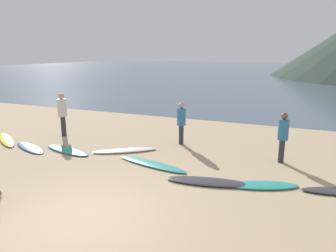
{
  "coord_description": "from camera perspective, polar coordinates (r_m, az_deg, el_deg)",
  "views": [
    {
      "loc": [
        4.0,
        -4.78,
        3.43
      ],
      "look_at": [
        -0.58,
        6.11,
        0.6
      ],
      "focal_mm": 33.0,
      "sensor_mm": 36.0,
      "label": 1
    }
  ],
  "objects": [
    {
      "name": "surfboard_5",
      "position": [
        8.49,
        7.54,
        -10.15
      ],
      "size": [
        2.37,
        0.99,
        0.09
      ],
      "primitive_type": "ellipsoid",
      "rotation": [
        0.0,
        0.0,
        0.18
      ],
      "color": "#333338",
      "rests_on": "ground"
    },
    {
      "name": "surfboard_3",
      "position": [
        11.07,
        -8.01,
        -4.48
      ],
      "size": [
        2.16,
        1.7,
        0.09
      ],
      "primitive_type": "ellipsoid",
      "rotation": [
        0.0,
        0.0,
        0.6
      ],
      "color": "silver",
      "rests_on": "ground"
    },
    {
      "name": "surfboard_2",
      "position": [
        11.57,
        -18.07,
        -4.26
      ],
      "size": [
        2.19,
        1.02,
        0.08
      ],
      "primitive_type": "ellipsoid",
      "rotation": [
        0.0,
        0.0,
        -0.21
      ],
      "color": "teal",
      "rests_on": "ground"
    },
    {
      "name": "surfboard_0",
      "position": [
        13.87,
        -27.71,
        -2.24
      ],
      "size": [
        2.32,
        1.69,
        0.09
      ],
      "primitive_type": "ellipsoid",
      "rotation": [
        0.0,
        0.0,
        -0.56
      ],
      "color": "yellow",
      "rests_on": "ground"
    },
    {
      "name": "person_2",
      "position": [
        13.51,
        -18.95,
        2.64
      ],
      "size": [
        0.36,
        0.36,
        1.8
      ],
      "rotation": [
        0.0,
        0.0,
        2.92
      ],
      "color": "#2D2D38",
      "rests_on": "ground"
    },
    {
      "name": "surfboard_1",
      "position": [
        12.4,
        -24.13,
        -3.65
      ],
      "size": [
        2.04,
        1.26,
        0.07
      ],
      "primitive_type": "ellipsoid",
      "rotation": [
        0.0,
        0.0,
        -0.4
      ],
      "color": "#1E479E",
      "rests_on": "ground"
    },
    {
      "name": "surfboard_4",
      "position": [
        9.7,
        -3.0,
        -7.02
      ],
      "size": [
        2.59,
        1.02,
        0.08
      ],
      "primitive_type": "ellipsoid",
      "rotation": [
        0.0,
        0.0,
        -0.22
      ],
      "color": "teal",
      "rests_on": "ground"
    },
    {
      "name": "person_3",
      "position": [
        11.64,
        2.47,
        1.15
      ],
      "size": [
        0.33,
        0.33,
        1.61
      ],
      "rotation": [
        0.0,
        0.0,
        3.07
      ],
      "color": "#2D2D38",
      "rests_on": "ground"
    },
    {
      "name": "ocean_water",
      "position": [
        65.34,
        19.57,
        9.69
      ],
      "size": [
        140.0,
        100.0,
        0.01
      ],
      "primitive_type": "cube",
      "color": "#475B6B",
      "rests_on": "ground"
    },
    {
      "name": "ground_plane",
      "position": [
        15.72,
        7.49,
        0.37
      ],
      "size": [
        120.0,
        120.0,
        0.2
      ],
      "primitive_type": "cube",
      "color": "tan",
      "rests_on": "ground"
    },
    {
      "name": "surfboard_6",
      "position": [
        8.6,
        16.86,
        -10.4
      ],
      "size": [
        2.0,
        1.24,
        0.07
      ],
      "primitive_type": "ellipsoid",
      "rotation": [
        0.0,
        0.0,
        0.37
      ],
      "color": "teal",
      "rests_on": "ground"
    },
    {
      "name": "person_0",
      "position": [
        10.32,
        20.48,
        -1.29
      ],
      "size": [
        0.33,
        0.33,
        1.62
      ],
      "rotation": [
        0.0,
        0.0,
        2.11
      ],
      "color": "#2D2D38",
      "rests_on": "ground"
    }
  ]
}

